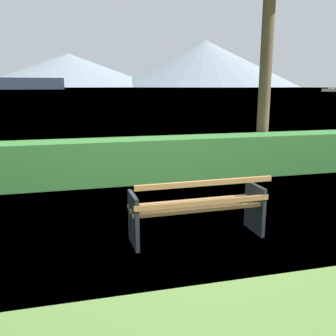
# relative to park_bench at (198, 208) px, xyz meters

# --- Properties ---
(ground_plane) EXTENTS (1400.00, 1400.00, 0.00)m
(ground_plane) POSITION_rel_park_bench_xyz_m (-0.00, 0.06, -0.43)
(ground_plane) COLOR #567A38
(water_surface) EXTENTS (620.00, 620.00, 0.00)m
(water_surface) POSITION_rel_park_bench_xyz_m (-0.00, 308.87, -0.43)
(water_surface) COLOR slate
(water_surface) RESTS_ON ground_plane
(park_bench) EXTENTS (1.81, 0.61, 0.87)m
(park_bench) POSITION_rel_park_bench_xyz_m (0.00, 0.00, 0.00)
(park_bench) COLOR #A0703F
(park_bench) RESTS_ON ground_plane
(hedge_row) EXTENTS (12.19, 0.77, 0.91)m
(hedge_row) POSITION_rel_park_bench_xyz_m (-0.00, 3.28, 0.03)
(hedge_row) COLOR #387A33
(hedge_row) RESTS_ON ground_plane
(tender_far) EXTENTS (6.19, 5.82, 1.60)m
(tender_far) POSITION_rel_park_bench_xyz_m (88.75, 112.02, 0.17)
(tender_far) COLOR silver
(tender_far) RESTS_ON water_surface
(distant_hills) EXTENTS (785.44, 350.95, 81.31)m
(distant_hills) POSITION_rel_park_bench_xyz_m (-43.06, 564.77, 34.51)
(distant_hills) COLOR gray
(distant_hills) RESTS_ON ground_plane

